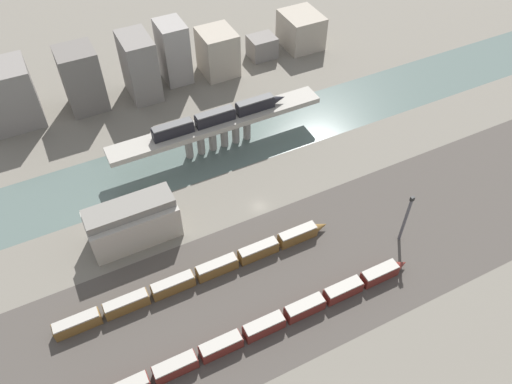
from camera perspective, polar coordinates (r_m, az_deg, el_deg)
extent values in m
plane|color=#666056|center=(139.05, 0.36, -1.66)|extent=(400.00, 400.00, 0.00)
cube|color=#423D38|center=(126.37, 5.32, -8.96)|extent=(280.00, 42.00, 0.01)
cube|color=#4C5B56|center=(157.19, -4.24, 5.19)|extent=(320.00, 23.37, 0.01)
cube|color=gray|center=(151.29, -4.43, 7.78)|extent=(67.27, 7.39, 1.70)
cylinder|color=gray|center=(152.12, -7.70, 5.24)|extent=(2.33, 2.33, 8.30)
cylinder|color=gray|center=(152.99, -6.34, 5.68)|extent=(2.33, 2.33, 8.30)
cylinder|color=gray|center=(153.96, -4.99, 6.12)|extent=(2.33, 2.33, 8.30)
cylinder|color=gray|center=(155.02, -3.66, 6.55)|extent=(2.33, 2.33, 8.30)
cylinder|color=gray|center=(156.16, -2.35, 6.97)|extent=(2.33, 2.33, 8.30)
cylinder|color=gray|center=(157.40, -1.05, 7.38)|extent=(2.33, 2.33, 8.30)
cube|color=black|center=(146.40, -9.48, 6.97)|extent=(12.16, 2.97, 3.52)
cube|color=#4C4C4C|center=(145.17, -9.58, 7.57)|extent=(11.67, 2.73, 0.40)
cube|color=black|center=(149.51, -4.69, 8.49)|extent=(12.16, 2.97, 3.52)
cube|color=#4C4C4C|center=(148.30, -4.74, 9.08)|extent=(11.67, 2.73, 0.40)
cube|color=black|center=(153.69, -0.10, 9.88)|extent=(12.16, 2.97, 3.52)
cube|color=#4C4C4C|center=(152.52, -0.10, 10.47)|extent=(11.67, 2.73, 0.40)
cone|color=black|center=(156.90, 2.64, 10.62)|extent=(4.26, 2.67, 2.67)
cube|color=#5B1E19|center=(113.33, -9.20, -19.18)|extent=(9.60, 3.17, 3.14)
cube|color=#9E998E|center=(111.73, -9.31, -18.81)|extent=(9.21, 2.92, 0.40)
cube|color=#5B1E19|center=(114.27, -4.02, -17.20)|extent=(9.60, 3.17, 3.14)
cube|color=#9E998E|center=(112.68, -4.07, -16.81)|extent=(9.21, 2.92, 0.40)
cube|color=#5B1E19|center=(116.16, 0.92, -15.15)|extent=(9.60, 3.17, 3.14)
cube|color=#9E998E|center=(114.60, 0.93, -14.73)|extent=(9.21, 2.92, 0.40)
cube|color=#5B1E19|center=(118.97, 5.58, -13.08)|extent=(9.60, 3.17, 3.14)
cube|color=#9E998E|center=(117.45, 5.64, -12.65)|extent=(9.21, 2.92, 0.40)
cube|color=#5B1E19|center=(122.63, 9.91, -11.04)|extent=(9.60, 3.17, 3.14)
cube|color=#9E998E|center=(121.15, 10.02, -10.60)|extent=(9.21, 2.92, 0.40)
cube|color=#5B1E19|center=(127.06, 13.92, -9.08)|extent=(9.60, 3.17, 3.14)
cube|color=#9E998E|center=(125.64, 14.06, -8.63)|extent=(9.21, 2.92, 0.40)
cone|color=#5B1E19|center=(130.26, 16.19, -7.97)|extent=(3.36, 2.83, 2.83)
cube|color=brown|center=(123.16, -19.73, -14.04)|extent=(10.53, 2.91, 3.30)
cube|color=#9E998E|center=(121.62, -19.95, -13.61)|extent=(10.11, 2.67, 0.40)
cube|color=brown|center=(122.62, -14.56, -12.32)|extent=(10.53, 2.91, 3.30)
cube|color=#9E998E|center=(121.08, -14.72, -11.87)|extent=(10.11, 2.67, 0.40)
cube|color=brown|center=(123.14, -9.45, -10.50)|extent=(10.53, 2.91, 3.30)
cube|color=#9E998E|center=(121.61, -9.55, -10.03)|extent=(10.11, 2.67, 0.40)
cube|color=brown|center=(124.72, -4.48, -8.64)|extent=(10.53, 2.91, 3.30)
cube|color=#9E998E|center=(123.21, -4.53, -8.15)|extent=(10.11, 2.67, 0.40)
cube|color=brown|center=(127.31, 0.27, -6.77)|extent=(10.53, 2.91, 3.30)
cube|color=#9E998E|center=(125.83, 0.27, -6.27)|extent=(10.11, 2.67, 0.40)
cube|color=brown|center=(130.85, 4.77, -4.95)|extent=(10.53, 2.91, 3.30)
cube|color=#9E998E|center=(129.41, 4.82, -4.45)|extent=(10.11, 2.67, 0.40)
cone|color=brown|center=(133.62, 7.41, -3.90)|extent=(3.69, 2.62, 2.62)
cube|color=#9E998E|center=(132.17, -13.85, -3.57)|extent=(22.77, 10.40, 10.16)
cube|color=slate|center=(127.59, -14.34, -1.79)|extent=(22.32, 7.28, 2.23)
cylinder|color=#4C4C51|center=(131.61, 16.67, -3.11)|extent=(0.77, 0.77, 14.84)
cube|color=black|center=(125.83, 17.43, -0.75)|extent=(1.00, 0.70, 1.20)
cube|color=slate|center=(178.60, -26.62, 9.78)|extent=(17.27, 14.93, 20.26)
cube|color=#605B56|center=(176.38, -19.28, 12.09)|extent=(12.03, 12.32, 21.37)
cube|color=slate|center=(177.03, -13.17, 13.77)|extent=(9.72, 15.08, 21.77)
cube|color=gray|center=(183.09, -9.42, 15.53)|extent=(9.08, 11.87, 21.53)
cube|color=gray|center=(186.23, -4.40, 15.63)|extent=(12.10, 13.43, 16.17)
cube|color=slate|center=(196.84, 0.69, 16.26)|extent=(9.93, 8.37, 8.11)
cube|color=gray|center=(203.78, 5.16, 17.98)|extent=(13.74, 15.86, 12.81)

